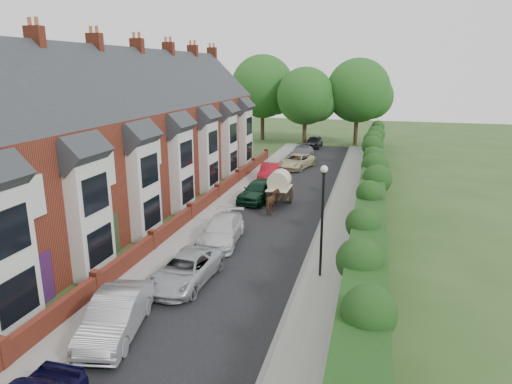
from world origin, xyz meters
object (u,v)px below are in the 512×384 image
at_px(lamppost, 323,208).
at_px(car_grey, 302,155).
at_px(car_black, 314,142).
at_px(car_silver_b, 185,270).
at_px(car_silver_a, 116,315).
at_px(horse, 273,202).
at_px(horse_cart, 279,185).
at_px(car_white, 222,230).
at_px(car_beige, 296,161).
at_px(car_green, 259,190).
at_px(car_red, 270,172).

height_order(lamppost, car_grey, lamppost).
xyz_separation_m(car_grey, car_black, (0.00, 9.00, -0.09)).
bearing_deg(car_silver_b, car_silver_a, -97.29).
height_order(horse, horse_cart, horse_cart).
bearing_deg(lamppost, car_black, 98.23).
xyz_separation_m(car_silver_b, horse_cart, (1.50, 12.58, 0.76)).
height_order(car_silver_b, car_white, car_white).
bearing_deg(horse_cart, car_beige, 94.27).
relative_size(lamppost, car_beige, 1.08).
bearing_deg(car_white, horse, 68.77).
relative_size(car_green, horse_cart, 1.34).
bearing_deg(car_beige, car_green, -78.54).
xyz_separation_m(car_silver_a, car_black, (1.40, 40.89, -0.03)).
relative_size(car_silver_a, car_red, 1.06).
relative_size(lamppost, horse_cart, 1.53).
bearing_deg(horse_cart, horse, -90.00).
bearing_deg(car_silver_b, horse_cart, 86.28).
xyz_separation_m(car_beige, car_black, (0.02, 11.99, 0.04)).
bearing_deg(lamppost, car_beige, 102.53).
bearing_deg(car_white, car_red, 86.96).
distance_m(car_silver_b, car_white, 5.03).
distance_m(car_green, car_beige, 11.38).
distance_m(car_white, car_grey, 22.56).
height_order(car_silver_a, car_red, car_silver_a).
distance_m(car_green, car_black, 23.36).
height_order(car_silver_a, horse, horse).
distance_m(car_silver_a, car_grey, 31.92).
relative_size(car_silver_a, car_grey, 0.82).
relative_size(car_white, car_grey, 0.86).
distance_m(car_silver_a, car_red, 23.82).
relative_size(car_silver_b, car_green, 1.01).
bearing_deg(car_red, car_green, -87.86).
bearing_deg(car_black, car_silver_b, -88.70).
xyz_separation_m(lamppost, car_black, (-5.00, 34.56, -2.60)).
bearing_deg(horse, car_black, -89.15).
distance_m(car_silver_b, car_red, 19.53).
distance_m(car_beige, horse_cart, 12.07).
distance_m(car_green, horse_cart, 1.83).
distance_m(car_white, car_black, 31.56).
bearing_deg(horse, car_grey, -88.11).
distance_m(car_red, car_black, 17.13).
xyz_separation_m(car_white, car_red, (-0.74, 14.48, 0.01)).
bearing_deg(horse, car_green, -59.32).
xyz_separation_m(car_red, car_black, (1.40, 17.07, 0.01)).
relative_size(car_silver_b, horse, 2.60).
distance_m(car_silver_a, car_beige, 28.94).
xyz_separation_m(car_black, horse, (0.88, -25.91, 0.04)).
height_order(car_green, car_grey, car_grey).
bearing_deg(car_black, horse_cart, -85.63).
relative_size(lamppost, car_silver_a, 1.16).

